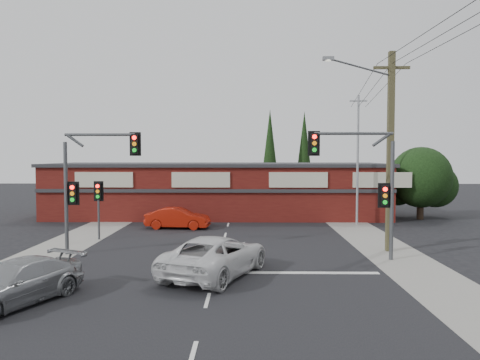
{
  "coord_description": "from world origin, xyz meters",
  "views": [
    {
      "loc": [
        1.31,
        -20.55,
        4.84
      ],
      "look_at": [
        0.97,
        3.0,
        3.61
      ],
      "focal_mm": 35.0,
      "sensor_mm": 36.0,
      "label": 1
    }
  ],
  "objects_px": {
    "red_sedan": "(178,218)",
    "silver_suv": "(14,283)",
    "shop_building": "(218,189)",
    "white_suv": "(216,256)",
    "utility_pole": "(388,144)"
  },
  "relations": [
    {
      "from": "silver_suv",
      "to": "shop_building",
      "type": "distance_m",
      "value": 23.33
    },
    {
      "from": "red_sedan",
      "to": "shop_building",
      "type": "distance_m",
      "value": 7.32
    },
    {
      "from": "red_sedan",
      "to": "utility_pole",
      "type": "xyz_separation_m",
      "value": [
        11.63,
        -7.19,
        4.7
      ]
    },
    {
      "from": "white_suv",
      "to": "utility_pole",
      "type": "distance_m",
      "value": 10.67
    },
    {
      "from": "white_suv",
      "to": "red_sedan",
      "type": "xyz_separation_m",
      "value": [
        -3.33,
        12.07,
        -0.11
      ]
    },
    {
      "from": "silver_suv",
      "to": "utility_pole",
      "type": "height_order",
      "value": "utility_pole"
    },
    {
      "from": "silver_suv",
      "to": "red_sedan",
      "type": "height_order",
      "value": "silver_suv"
    },
    {
      "from": "silver_suv",
      "to": "utility_pole",
      "type": "distance_m",
      "value": 17.63
    },
    {
      "from": "red_sedan",
      "to": "silver_suv",
      "type": "bearing_deg",
      "value": 174.41
    },
    {
      "from": "white_suv",
      "to": "silver_suv",
      "type": "xyz_separation_m",
      "value": [
        -6.29,
        -3.81,
        -0.1
      ]
    },
    {
      "from": "white_suv",
      "to": "shop_building",
      "type": "bearing_deg",
      "value": -63.93
    },
    {
      "from": "white_suv",
      "to": "utility_pole",
      "type": "height_order",
      "value": "utility_pole"
    },
    {
      "from": "red_sedan",
      "to": "utility_pole",
      "type": "distance_m",
      "value": 14.46
    },
    {
      "from": "silver_suv",
      "to": "shop_building",
      "type": "height_order",
      "value": "shop_building"
    },
    {
      "from": "white_suv",
      "to": "shop_building",
      "type": "distance_m",
      "value": 18.96
    }
  ]
}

